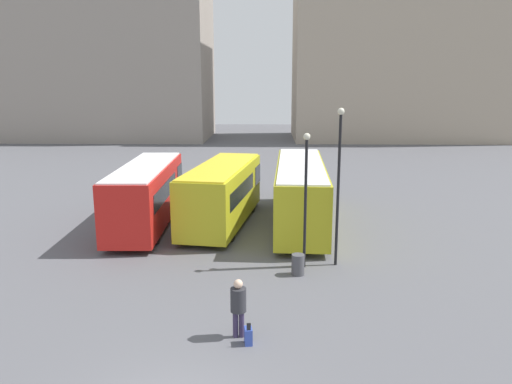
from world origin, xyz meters
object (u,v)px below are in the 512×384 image
bus_0 (146,193)px  traveler (238,303)px  lamp_post_1 (339,177)px  bus_2 (300,191)px  suitcase (248,336)px  bus_1 (222,192)px  trash_bin (298,265)px  lamp_post_0 (306,190)px

bus_0 → traveler: bearing=-156.2°
lamp_post_1 → bus_2: bearing=100.2°
bus_0 → lamp_post_1: bearing=-122.6°
bus_0 → bus_2: (8.21, 0.70, 0.03)m
bus_2 → suitcase: 13.25m
bus_1 → suitcase: size_ratio=13.01×
bus_0 → bus_2: size_ratio=0.84×
trash_bin → lamp_post_0: bearing=70.3°
bus_1 → traveler: size_ratio=5.11×
bus_2 → lamp_post_0: lamp_post_0 is taller
bus_1 → traveler: bus_1 is taller
suitcase → trash_bin: size_ratio=0.86×
bus_1 → bus_0: bearing=105.3°
traveler → suitcase: traveler is taller
bus_2 → traveler: 12.83m
lamp_post_0 → traveler: bearing=-112.0°
traveler → suitcase: size_ratio=2.55×
bus_2 → trash_bin: bearing=178.5°
suitcase → lamp_post_1: lamp_post_1 is taller
suitcase → lamp_post_0: (2.08, 6.32, 3.05)m
suitcase → trash_bin: bearing=-26.2°
lamp_post_1 → trash_bin: (-1.66, -1.16, -3.38)m
bus_0 → lamp_post_0: 10.08m
suitcase → lamp_post_1: size_ratio=0.11×
bus_1 → suitcase: bearing=-163.1°
bus_1 → lamp_post_1: (5.35, -6.12, 2.05)m
suitcase → lamp_post_0: lamp_post_0 is taller
bus_0 → lamp_post_0: bearing=-128.2°
bus_1 → bus_2: bearing=-78.7°
trash_bin → lamp_post_1: bearing=34.9°
lamp_post_1 → traveler: bearing=-121.1°
bus_1 → bus_2: 4.21m
traveler → lamp_post_1: (3.75, 6.21, 2.71)m
bus_1 → lamp_post_0: lamp_post_0 is taller
lamp_post_1 → lamp_post_0: bearing=-167.5°
bus_2 → traveler: bus_2 is taller
bus_0 → trash_bin: bearing=-133.0°
bus_1 → traveler: 12.45m
lamp_post_0 → lamp_post_1: lamp_post_1 is taller
lamp_post_0 → trash_bin: (-0.31, -0.86, -2.88)m
suitcase → lamp_post_1: (3.43, 6.62, 3.55)m
traveler → lamp_post_0: 6.74m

